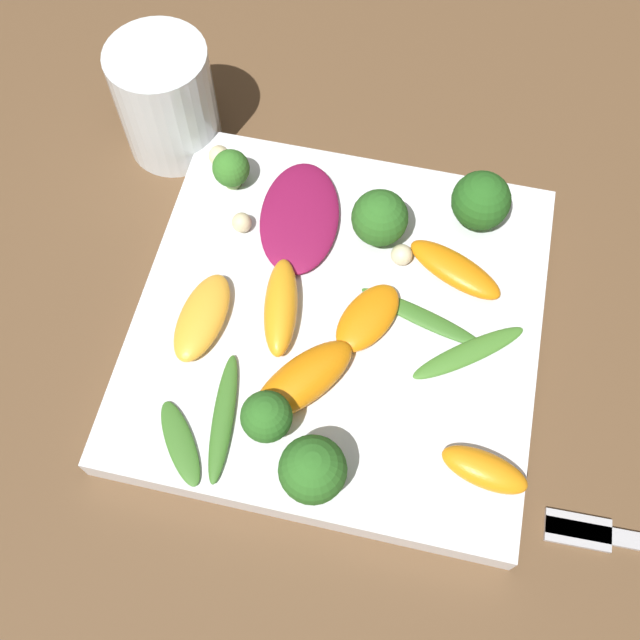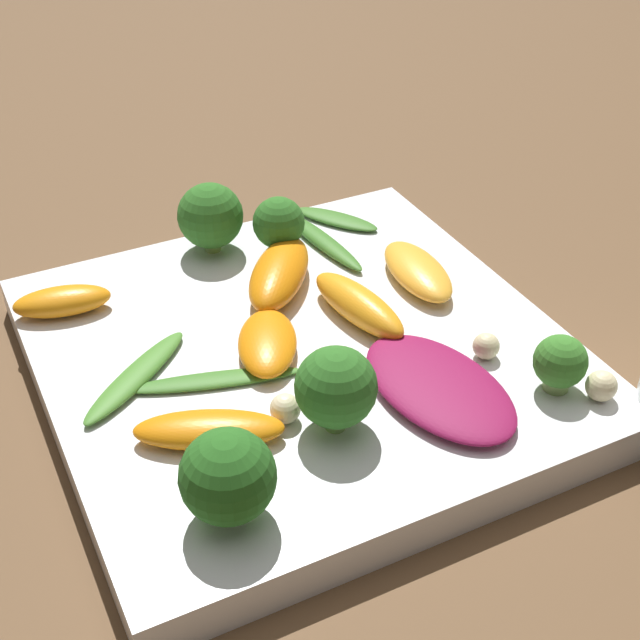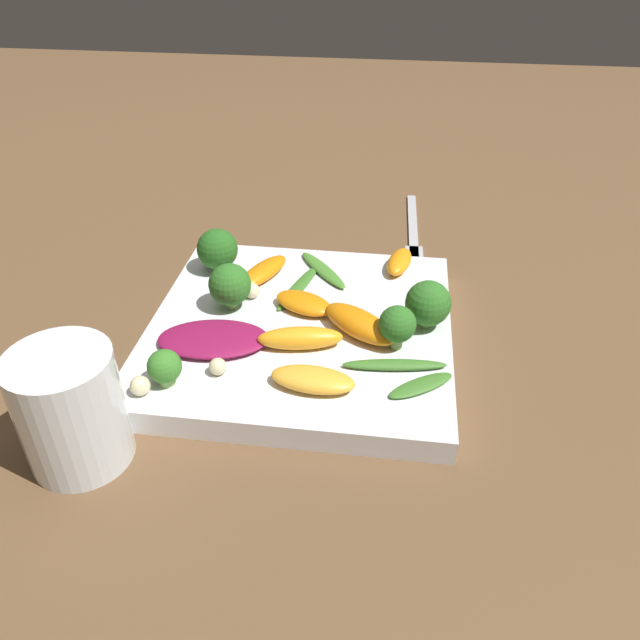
# 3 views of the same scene
# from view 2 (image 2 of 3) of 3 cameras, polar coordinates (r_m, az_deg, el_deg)

# --- Properties ---
(ground_plane) EXTENTS (2.40, 2.40, 0.00)m
(ground_plane) POSITION_cam_2_polar(r_m,az_deg,el_deg) (0.52, -1.16, -3.49)
(ground_plane) COLOR brown
(plate) EXTENTS (0.28, 0.28, 0.02)m
(plate) POSITION_cam_2_polar(r_m,az_deg,el_deg) (0.51, -1.17, -2.49)
(plate) COLOR white
(plate) RESTS_ON ground_plane
(radicchio_leaf_0) EXTENTS (0.07, 0.11, 0.01)m
(radicchio_leaf_0) POSITION_cam_2_polar(r_m,az_deg,el_deg) (0.47, 7.61, -4.24)
(radicchio_leaf_0) COLOR maroon
(radicchio_leaf_0) RESTS_ON plate
(orange_segment_0) EXTENTS (0.08, 0.05, 0.01)m
(orange_segment_0) POSITION_cam_2_polar(r_m,az_deg,el_deg) (0.44, -7.12, -6.97)
(orange_segment_0) COLOR orange
(orange_segment_0) RESTS_ON plate
(orange_segment_1) EXTENTS (0.05, 0.07, 0.01)m
(orange_segment_1) POSITION_cam_2_polar(r_m,az_deg,el_deg) (0.49, -3.37, -1.49)
(orange_segment_1) COLOR orange
(orange_segment_1) RESTS_ON plate
(orange_segment_2) EXTENTS (0.04, 0.07, 0.02)m
(orange_segment_2) POSITION_cam_2_polar(r_m,az_deg,el_deg) (0.55, 6.26, 3.14)
(orange_segment_2) COLOR #FCAD33
(orange_segment_2) RESTS_ON plate
(orange_segment_3) EXTENTS (0.04, 0.08, 0.02)m
(orange_segment_3) POSITION_cam_2_polar(r_m,az_deg,el_deg) (0.51, 2.48, 0.97)
(orange_segment_3) COLOR orange
(orange_segment_3) RESTS_ON plate
(orange_segment_4) EXTENTS (0.07, 0.08, 0.02)m
(orange_segment_4) POSITION_cam_2_polar(r_m,az_deg,el_deg) (0.54, -2.62, 3.02)
(orange_segment_4) COLOR orange
(orange_segment_4) RESTS_ON plate
(orange_segment_5) EXTENTS (0.06, 0.03, 0.02)m
(orange_segment_5) POSITION_cam_2_polar(r_m,az_deg,el_deg) (0.54, -16.18, 1.16)
(orange_segment_5) COLOR orange
(orange_segment_5) RESTS_ON plate
(broccoli_floret_0) EXTENTS (0.03, 0.03, 0.04)m
(broccoli_floret_0) POSITION_cam_2_polar(r_m,az_deg,el_deg) (0.57, -2.66, 6.16)
(broccoli_floret_0) COLOR #7A9E51
(broccoli_floret_0) RESTS_ON plate
(broccoli_floret_1) EXTENTS (0.04, 0.04, 0.05)m
(broccoli_floret_1) POSITION_cam_2_polar(r_m,az_deg,el_deg) (0.43, 1.03, -4.36)
(broccoli_floret_1) COLOR #84AD5B
(broccoli_floret_1) RESTS_ON plate
(broccoli_floret_2) EXTENTS (0.04, 0.04, 0.05)m
(broccoli_floret_2) POSITION_cam_2_polar(r_m,az_deg,el_deg) (0.58, -7.03, 6.61)
(broccoli_floret_2) COLOR #84AD5B
(broccoli_floret_2) RESTS_ON plate
(broccoli_floret_3) EXTENTS (0.04, 0.04, 0.05)m
(broccoli_floret_3) POSITION_cam_2_polar(r_m,az_deg,el_deg) (0.39, -5.93, -9.97)
(broccoli_floret_3) COLOR #84AD5B
(broccoli_floret_3) RESTS_ON plate
(broccoli_floret_4) EXTENTS (0.03, 0.03, 0.03)m
(broccoli_floret_4) POSITION_cam_2_polar(r_m,az_deg,el_deg) (0.48, 15.12, -2.66)
(broccoli_floret_4) COLOR #84AD5B
(broccoli_floret_4) RESTS_ON plate
(arugula_sprig_0) EXTENTS (0.08, 0.07, 0.01)m
(arugula_sprig_0) POSITION_cam_2_polar(r_m,az_deg,el_deg) (0.48, -11.70, -3.53)
(arugula_sprig_0) COLOR #47842D
(arugula_sprig_0) RESTS_ON plate
(arugula_sprig_1) EXTENTS (0.09, 0.04, 0.00)m
(arugula_sprig_1) POSITION_cam_2_polar(r_m,az_deg,el_deg) (0.48, -6.84, -3.85)
(arugula_sprig_1) COLOR #3D7528
(arugula_sprig_1) RESTS_ON plate
(arugula_sprig_2) EXTENTS (0.02, 0.09, 0.01)m
(arugula_sprig_2) POSITION_cam_2_polar(r_m,az_deg,el_deg) (0.59, 0.11, 5.12)
(arugula_sprig_2) COLOR #3D7528
(arugula_sprig_2) RESTS_ON plate
(arugula_sprig_3) EXTENTS (0.05, 0.06, 0.00)m
(arugula_sprig_3) POSITION_cam_2_polar(r_m,az_deg,el_deg) (0.61, 1.07, 6.48)
(arugula_sprig_3) COLOR #3D7528
(arugula_sprig_3) RESTS_ON plate
(macadamia_nut_0) EXTENTS (0.02, 0.02, 0.02)m
(macadamia_nut_0) POSITION_cam_2_polar(r_m,az_deg,el_deg) (0.48, 17.56, -4.04)
(macadamia_nut_0) COLOR beige
(macadamia_nut_0) RESTS_ON plate
(macadamia_nut_1) EXTENTS (0.02, 0.02, 0.02)m
(macadamia_nut_1) POSITION_cam_2_polar(r_m,az_deg,el_deg) (0.45, -2.24, -5.69)
(macadamia_nut_1) COLOR beige
(macadamia_nut_1) RESTS_ON plate
(macadamia_nut_2) EXTENTS (0.01, 0.01, 0.01)m
(macadamia_nut_2) POSITION_cam_2_polar(r_m,az_deg,el_deg) (0.50, 10.58, -1.65)
(macadamia_nut_2) COLOR beige
(macadamia_nut_2) RESTS_ON plate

